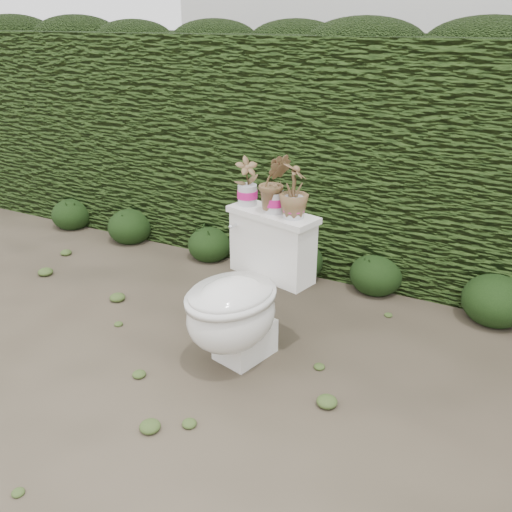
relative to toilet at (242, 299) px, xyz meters
The scene contains 12 objects.
ground 0.38m from the toilet, ahead, with size 60.00×60.00×0.00m, color brown.
hedge 1.68m from the toilet, 84.84° to the left, with size 8.00×1.00×1.60m, color #34501A.
toilet is the anchor object (origin of this frame).
potted_plant_left 0.62m from the toilet, 112.55° to the left, with size 0.13×0.09×0.25m, color #286820.
potted_plant_center 0.62m from the toilet, 73.58° to the left, with size 0.16×0.13×0.29m, color #286820.
potted_plant_right 0.62m from the toilet, 46.12° to the left, with size 0.15×0.15×0.27m, color #286820.
liriope_clump_0 2.56m from the toilet, 155.09° to the left, with size 0.35×0.35×0.28m, color #1E3512.
liriope_clump_1 1.97m from the toilet, 147.27° to the left, with size 0.37×0.37×0.29m, color #1E3512.
liriope_clump_2 1.39m from the toilet, 129.46° to the left, with size 0.34×0.34×0.27m, color #1E3512.
liriope_clump_3 1.07m from the toilet, 98.24° to the left, with size 0.40×0.40×0.32m, color #1E3512.
liriope_clump_4 1.21m from the toilet, 69.64° to the left, with size 0.36×0.36×0.29m, color #1E3512.
liriope_clump_5 1.59m from the toilet, 42.26° to the left, with size 0.40×0.40×0.32m, color #1E3512.
Camera 1 is at (1.07, -2.19, 1.70)m, focal length 38.00 mm.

